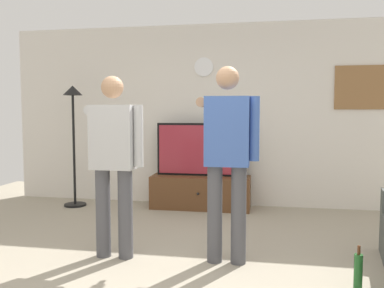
{
  "coord_description": "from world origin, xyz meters",
  "views": [
    {
      "loc": [
        0.73,
        -3.11,
        1.4
      ],
      "look_at": [
        -0.05,
        1.2,
        1.05
      ],
      "focal_mm": 37.68,
      "sensor_mm": 36.0,
      "label": 1
    }
  ],
  "objects": [
    {
      "name": "beverage_bottle",
      "position": [
        1.46,
        0.13,
        0.15
      ],
      "size": [
        0.07,
        0.07,
        0.36
      ],
      "color": "#1E5923",
      "rests_on": "ground_plane"
    },
    {
      "name": "person_standing_nearer_lamp",
      "position": [
        -0.69,
        0.51,
        0.98
      ],
      "size": [
        0.59,
        0.78,
        1.73
      ],
      "color": "#4C4C51",
      "rests_on": "ground_plane"
    },
    {
      "name": "person_standing_nearer_couch",
      "position": [
        0.39,
        0.56,
        1.03
      ],
      "size": [
        0.58,
        0.78,
        1.81
      ],
      "color": "#4C4C51",
      "rests_on": "ground_plane"
    },
    {
      "name": "framed_picture",
      "position": [
        2.08,
        2.9,
        1.74
      ],
      "size": [
        0.78,
        0.04,
        0.61
      ],
      "primitive_type": "cube",
      "color": "olive"
    },
    {
      "name": "back_wall",
      "position": [
        0.0,
        2.95,
        1.35
      ],
      "size": [
        6.4,
        0.1,
        2.7
      ],
      "primitive_type": "cube",
      "color": "silver",
      "rests_on": "ground_plane"
    },
    {
      "name": "television",
      "position": [
        -0.18,
        2.65,
        0.86
      ],
      "size": [
        1.3,
        0.07,
        0.77
      ],
      "color": "black",
      "rests_on": "tv_stand"
    },
    {
      "name": "wall_clock",
      "position": [
        -0.18,
        2.89,
        2.07
      ],
      "size": [
        0.28,
        0.03,
        0.28
      ],
      "primitive_type": "cylinder",
      "rotation": [
        1.57,
        0.0,
        0.0
      ],
      "color": "white"
    },
    {
      "name": "tv_stand",
      "position": [
        -0.18,
        2.6,
        0.24
      ],
      "size": [
        1.43,
        0.48,
        0.47
      ],
      "color": "brown",
      "rests_on": "ground_plane"
    },
    {
      "name": "ground_plane",
      "position": [
        0.0,
        0.0,
        0.0
      ],
      "size": [
        8.4,
        8.4,
        0.0
      ],
      "primitive_type": "plane",
      "color": "#9E937F"
    },
    {
      "name": "floor_lamp",
      "position": [
        -2.05,
        2.42,
        1.28
      ],
      "size": [
        0.32,
        0.32,
        1.78
      ],
      "color": "black",
      "rests_on": "ground_plane"
    }
  ]
}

